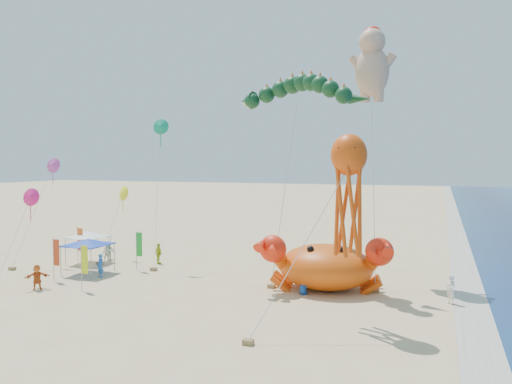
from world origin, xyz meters
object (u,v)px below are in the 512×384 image
(octopus_kite, at_px, (348,185))
(canopy_white, at_px, (88,235))
(crab_inflatable, at_px, (325,265))
(cherub_kite, at_px, (372,62))
(canopy_blue, at_px, (88,242))
(dragon_kite, at_px, (295,96))

(octopus_kite, bearing_deg, canopy_white, 160.84)
(octopus_kite, distance_m, canopy_white, 25.34)
(crab_inflatable, xyz_separation_m, octopus_kite, (2.63, -6.42, 5.69))
(canopy_white, bearing_deg, crab_inflatable, -4.76)
(cherub_kite, distance_m, octopus_kite, 14.88)
(crab_inflatable, distance_m, canopy_white, 20.94)
(cherub_kite, height_order, canopy_blue, cherub_kite)
(dragon_kite, height_order, canopy_white, dragon_kite)
(cherub_kite, bearing_deg, octopus_kite, -87.89)
(crab_inflatable, bearing_deg, canopy_blue, -175.10)
(crab_inflatable, distance_m, canopy_blue, 18.29)
(cherub_kite, bearing_deg, canopy_blue, -160.46)
(cherub_kite, height_order, canopy_white, cherub_kite)
(crab_inflatable, relative_size, canopy_blue, 2.60)
(crab_inflatable, relative_size, cherub_kite, 0.46)
(octopus_kite, bearing_deg, canopy_blue, 166.85)
(cherub_kite, distance_m, canopy_blue, 25.54)
(cherub_kite, relative_size, canopy_blue, 5.61)
(canopy_blue, bearing_deg, dragon_kite, 15.87)
(crab_inflatable, bearing_deg, octopus_kite, -67.77)
(dragon_kite, xyz_separation_m, cherub_kite, (5.14, 2.90, 2.58))
(crab_inflatable, xyz_separation_m, cherub_kite, (2.18, 5.67, 14.35))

